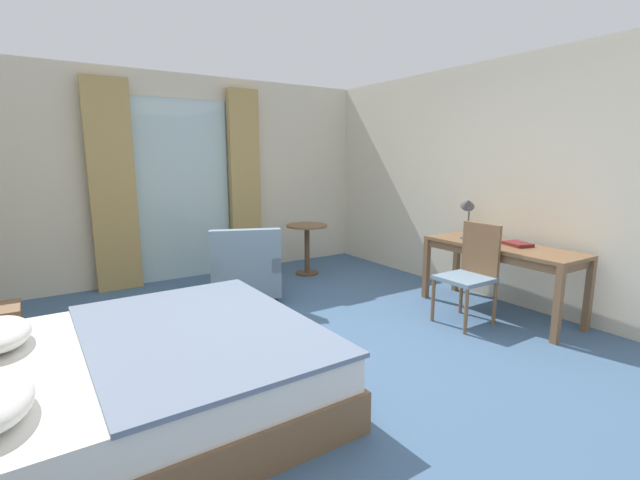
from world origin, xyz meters
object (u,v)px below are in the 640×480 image
object	(u,v)px
writing_desk	(501,253)
round_cafe_table	(307,238)
desk_lamp	(468,208)
closed_book	(518,244)
armchair_by_window	(246,271)
desk_chair	(472,269)
bed	(136,377)

from	to	relation	value
writing_desk	round_cafe_table	size ratio (longest dim) A/B	2.30
desk_lamp	closed_book	world-z (taller)	desk_lamp
round_cafe_table	closed_book	bearing A→B (deg)	-69.84
closed_book	armchair_by_window	xyz separation A→B (m)	(-2.11, 1.96, -0.41)
desk_chair	closed_book	size ratio (longest dim) A/B	3.83
closed_book	armchair_by_window	bearing A→B (deg)	153.55
desk_lamp	writing_desk	bearing A→B (deg)	-100.79
bed	writing_desk	world-z (taller)	bed
bed	desk_lamp	bearing A→B (deg)	7.26
bed	round_cafe_table	xyz separation A→B (m)	(2.70, 2.37, 0.23)
writing_desk	round_cafe_table	world-z (taller)	writing_desk
writing_desk	closed_book	distance (m)	0.18
bed	desk_chair	xyz separation A→B (m)	(3.09, -0.05, 0.26)
bed	desk_lamp	world-z (taller)	desk_lamp
writing_desk	desk_chair	xyz separation A→B (m)	(-0.45, 0.00, -0.10)
bed	desk_chair	distance (m)	3.10
desk_chair	armchair_by_window	distance (m)	2.42
desk_lamp	closed_book	size ratio (longest dim) A/B	1.90
desk_lamp	round_cafe_table	xyz separation A→B (m)	(-0.94, 1.91, -0.54)
round_cafe_table	desk_lamp	bearing A→B (deg)	-63.74
bed	armchair_by_window	bearing A→B (deg)	49.57
desk_chair	closed_book	world-z (taller)	desk_chair
bed	closed_book	distance (m)	3.66
bed	armchair_by_window	xyz separation A→B (m)	(1.52, 1.78, 0.06)
armchair_by_window	desk_lamp	bearing A→B (deg)	-31.90
closed_book	desk_lamp	bearing A→B (deg)	105.67
desk_chair	desk_lamp	world-z (taller)	desk_lamp
writing_desk	closed_book	xyz separation A→B (m)	(0.09, -0.12, 0.10)
desk_chair	desk_lamp	bearing A→B (deg)	43.24
bed	desk_chair	world-z (taller)	bed
desk_chair	round_cafe_table	xyz separation A→B (m)	(-0.40, 2.42, -0.03)
bed	desk_chair	size ratio (longest dim) A/B	2.20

